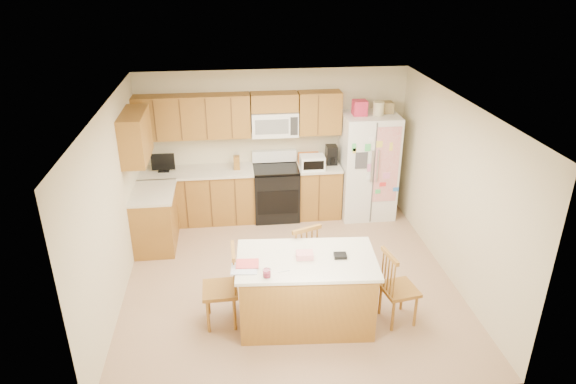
{
  "coord_description": "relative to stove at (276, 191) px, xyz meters",
  "views": [
    {
      "loc": [
        -0.73,
        -6.05,
        4.13
      ],
      "look_at": [
        0.02,
        0.35,
        1.18
      ],
      "focal_mm": 32.0,
      "sensor_mm": 36.0,
      "label": 1
    }
  ],
  "objects": [
    {
      "name": "refrigerator",
      "position": [
        1.57,
        -0.06,
        0.45
      ],
      "size": [
        0.9,
        0.79,
        2.04
      ],
      "color": "white",
      "rests_on": "ground"
    },
    {
      "name": "island",
      "position": [
        0.09,
        -2.88,
        -0.02
      ],
      "size": [
        1.75,
        1.08,
        0.99
      ],
      "color": "olive",
      "rests_on": "ground"
    },
    {
      "name": "windsor_chair_right",
      "position": [
        1.2,
        -3.0,
        -0.01
      ],
      "size": [
        0.47,
        0.49,
        0.98
      ],
      "color": "olive",
      "rests_on": "ground"
    },
    {
      "name": "cabinetry",
      "position": [
        -0.98,
        -0.15,
        0.44
      ],
      "size": [
        3.36,
        1.56,
        2.15
      ],
      "color": "olive",
      "rests_on": "ground"
    },
    {
      "name": "room_shell",
      "position": [
        0.0,
        -1.94,
        0.97
      ],
      "size": [
        4.6,
        4.6,
        2.52
      ],
      "color": "beige",
      "rests_on": "ground"
    },
    {
      "name": "ground",
      "position": [
        0.0,
        -1.94,
        -0.47
      ],
      "size": [
        4.5,
        4.5,
        0.0
      ],
      "primitive_type": "plane",
      "color": "tan",
      "rests_on": "ground"
    },
    {
      "name": "windsor_chair_left",
      "position": [
        -0.92,
        -2.78,
        0.01
      ],
      "size": [
        0.43,
        0.45,
        1.03
      ],
      "color": "olive",
      "rests_on": "ground"
    },
    {
      "name": "windsor_chair_back",
      "position": [
        0.12,
        -2.19,
        0.0
      ],
      "size": [
        0.56,
        0.54,
        1.01
      ],
      "color": "olive",
      "rests_on": "ground"
    },
    {
      "name": "stove",
      "position": [
        0.0,
        0.0,
        0.0
      ],
      "size": [
        0.76,
        0.65,
        1.13
      ],
      "color": "black",
      "rests_on": "ground"
    }
  ]
}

